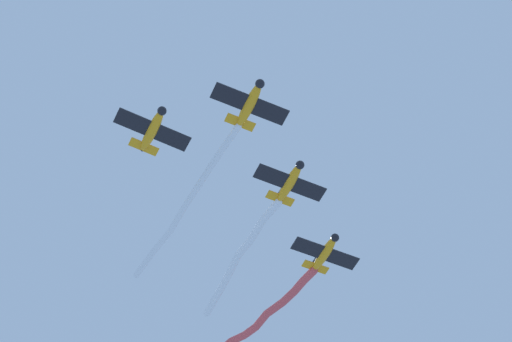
{
  "coord_description": "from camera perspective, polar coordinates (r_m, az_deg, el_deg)",
  "views": [
    {
      "loc": [
        -28.91,
        -0.47,
        5.6
      ],
      "look_at": [
        10.18,
        2.95,
        62.86
      ],
      "focal_mm": 53.01,
      "sensor_mm": 36.0,
      "label": 1
    }
  ],
  "objects": [
    {
      "name": "airplane_lead",
      "position": [
        65.7,
        -0.47,
        5.1
      ],
      "size": [
        5.32,
        6.8,
        1.74
      ],
      "rotation": [
        0.0,
        0.0,
        3.65
      ],
      "color": "orange"
    },
    {
      "name": "airplane_left_wing",
      "position": [
        70.23,
        2.56,
        -0.86
      ],
      "size": [
        5.32,
        6.79,
        1.74
      ],
      "rotation": [
        0.0,
        0.0,
        3.66
      ],
      "color": "orange"
    },
    {
      "name": "smoke_trail_slot",
      "position": [
        82.72,
        0.78,
        -10.76
      ],
      "size": [
        14.54,
        12.28,
        3.34
      ],
      "color": "#DB4C4C"
    },
    {
      "name": "smoke_trail_left_wing",
      "position": [
        76.73,
        -1.28,
        -6.63
      ],
      "size": [
        15.52,
        9.44,
        1.83
      ],
      "color": "white"
    },
    {
      "name": "airplane_right_wing",
      "position": [
        67.99,
        -7.81,
        3.12
      ],
      "size": [
        5.43,
        6.7,
        1.74
      ],
      "rotation": [
        0.0,
        0.0,
        3.7
      ],
      "color": "orange"
    },
    {
      "name": "smoke_trail_lead",
      "position": [
        71.73,
        -5.44,
        -2.71
      ],
      "size": [
        16.96,
        12.63,
        1.14
      ],
      "color": "white"
    },
    {
      "name": "airplane_slot",
      "position": [
        75.37,
        5.22,
        -6.18
      ],
      "size": [
        5.32,
        6.8,
        1.74
      ],
      "rotation": [
        0.0,
        0.0,
        3.65
      ],
      "color": "orange"
    }
  ]
}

